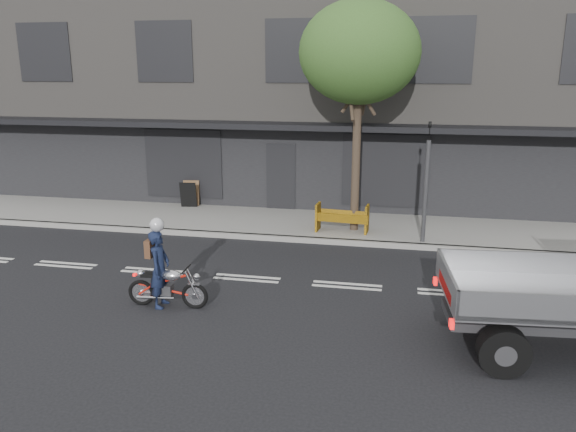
{
  "coord_description": "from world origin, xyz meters",
  "views": [
    {
      "loc": [
        3.44,
        -12.17,
        4.91
      ],
      "look_at": [
        0.91,
        0.5,
        1.47
      ],
      "focal_mm": 35.0,
      "sensor_mm": 36.0,
      "label": 1
    }
  ],
  "objects_px": {
    "traffic_light_pole": "(426,189)",
    "motorcycle": "(167,286)",
    "street_tree": "(359,53)",
    "sandwich_board": "(188,195)",
    "construction_barrier": "(341,219)",
    "rider": "(160,269)"
  },
  "relations": [
    {
      "from": "street_tree",
      "to": "sandwich_board",
      "type": "distance_m",
      "value": 7.7
    },
    {
      "from": "sandwich_board",
      "to": "street_tree",
      "type": "bearing_deg",
      "value": -23.27
    },
    {
      "from": "motorcycle",
      "to": "construction_barrier",
      "type": "distance_m",
      "value": 6.34
    },
    {
      "from": "traffic_light_pole",
      "to": "motorcycle",
      "type": "xyz_separation_m",
      "value": [
        -5.4,
        -5.24,
        -1.19
      ]
    },
    {
      "from": "motorcycle",
      "to": "rider",
      "type": "height_order",
      "value": "rider"
    },
    {
      "from": "traffic_light_pole",
      "to": "rider",
      "type": "bearing_deg",
      "value": -136.65
    },
    {
      "from": "construction_barrier",
      "to": "rider",
      "type": "bearing_deg",
      "value": -120.11
    },
    {
      "from": "street_tree",
      "to": "sandwich_board",
      "type": "relative_size",
      "value": 7.54
    },
    {
      "from": "rider",
      "to": "construction_barrier",
      "type": "height_order",
      "value": "rider"
    },
    {
      "from": "motorcycle",
      "to": "street_tree",
      "type": "bearing_deg",
      "value": 58.47
    },
    {
      "from": "traffic_light_pole",
      "to": "rider",
      "type": "height_order",
      "value": "traffic_light_pole"
    },
    {
      "from": "street_tree",
      "to": "construction_barrier",
      "type": "distance_m",
      "value": 4.73
    },
    {
      "from": "street_tree",
      "to": "construction_barrier",
      "type": "height_order",
      "value": "street_tree"
    },
    {
      "from": "street_tree",
      "to": "traffic_light_pole",
      "type": "height_order",
      "value": "street_tree"
    },
    {
      "from": "rider",
      "to": "sandwich_board",
      "type": "relative_size",
      "value": 1.85
    },
    {
      "from": "traffic_light_pole",
      "to": "construction_barrier",
      "type": "distance_m",
      "value": 2.58
    },
    {
      "from": "traffic_light_pole",
      "to": "rider",
      "type": "xyz_separation_m",
      "value": [
        -5.55,
        -5.24,
        -0.82
      ]
    },
    {
      "from": "construction_barrier",
      "to": "sandwich_board",
      "type": "bearing_deg",
      "value": 158.83
    },
    {
      "from": "construction_barrier",
      "to": "sandwich_board",
      "type": "xyz_separation_m",
      "value": [
        -5.57,
        2.16,
        0.01
      ]
    },
    {
      "from": "sandwich_board",
      "to": "rider",
      "type": "bearing_deg",
      "value": -80.98
    },
    {
      "from": "motorcycle",
      "to": "construction_barrier",
      "type": "bearing_deg",
      "value": 58.72
    },
    {
      "from": "rider",
      "to": "construction_barrier",
      "type": "xyz_separation_m",
      "value": [
        3.22,
        5.55,
        -0.24
      ]
    }
  ]
}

